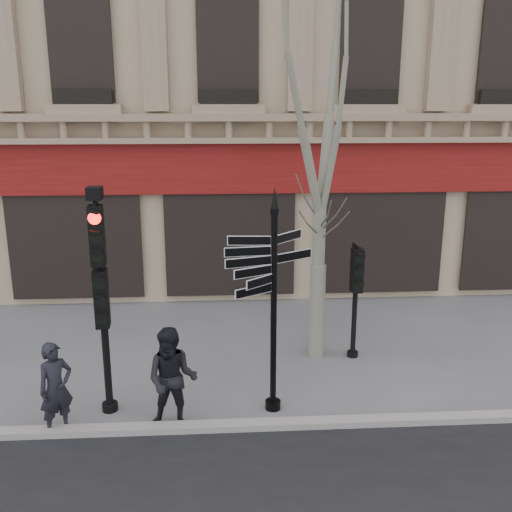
# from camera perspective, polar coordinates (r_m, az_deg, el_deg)

# --- Properties ---
(ground) EXTENTS (80.00, 80.00, 0.00)m
(ground) POSITION_cam_1_polar(r_m,az_deg,el_deg) (10.98, -2.02, -13.06)
(ground) COLOR #5C5C60
(ground) RESTS_ON ground
(kerb) EXTENTS (80.00, 0.25, 0.12)m
(kerb) POSITION_cam_1_polar(r_m,az_deg,el_deg) (9.74, -1.77, -16.60)
(kerb) COLOR gray
(kerb) RESTS_ON ground
(fingerpost) EXTENTS (2.11, 2.11, 3.90)m
(fingerpost) POSITION_cam_1_polar(r_m,az_deg,el_deg) (9.31, 1.82, -0.88)
(fingerpost) COLOR black
(fingerpost) RESTS_ON ground
(traffic_signal_main) EXTENTS (0.46, 0.35, 3.90)m
(traffic_signal_main) POSITION_cam_1_polar(r_m,az_deg,el_deg) (9.63, -15.29, -1.81)
(traffic_signal_main) COLOR black
(traffic_signal_main) RESTS_ON ground
(traffic_signal_secondary) EXTENTS (0.42, 0.31, 2.35)m
(traffic_signal_secondary) POSITION_cam_1_polar(r_m,az_deg,el_deg) (11.81, 9.96, -2.60)
(traffic_signal_secondary) COLOR black
(traffic_signal_secondary) RESTS_ON ground
(plane_tree) EXTENTS (2.90, 2.90, 7.71)m
(plane_tree) POSITION_cam_1_polar(r_m,az_deg,el_deg) (11.23, 6.75, 16.15)
(plane_tree) COLOR gray
(plane_tree) RESTS_ON ground
(pedestrian_a) EXTENTS (0.67, 0.65, 1.55)m
(pedestrian_a) POSITION_cam_1_polar(r_m,az_deg,el_deg) (9.84, -19.38, -12.40)
(pedestrian_a) COLOR black
(pedestrian_a) RESTS_ON ground
(pedestrian_b) EXTENTS (0.92, 0.76, 1.74)m
(pedestrian_b) POSITION_cam_1_polar(r_m,az_deg,el_deg) (9.46, -8.38, -12.14)
(pedestrian_b) COLOR black
(pedestrian_b) RESTS_ON ground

